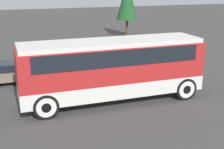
% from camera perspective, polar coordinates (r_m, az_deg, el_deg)
% --- Properties ---
extents(ground_plane, '(120.00, 120.00, 0.00)m').
position_cam_1_polar(ground_plane, '(16.69, -0.00, -4.86)').
color(ground_plane, '#423F3D').
extents(tour_bus, '(9.53, 2.52, 3.28)m').
position_cam_1_polar(tour_bus, '(16.10, 0.32, 1.76)').
color(tour_bus, silver).
rests_on(tour_bus, ground_plane).
extents(parked_car_near, '(4.69, 1.92, 1.29)m').
position_cam_1_polar(parked_car_near, '(20.55, -17.16, 0.51)').
color(parked_car_near, '#7A6B5B').
rests_on(parked_car_near, ground_plane).
extents(parked_car_mid, '(4.50, 1.91, 1.41)m').
position_cam_1_polar(parked_car_mid, '(23.04, -5.68, 2.99)').
color(parked_car_mid, maroon).
rests_on(parked_car_mid, ground_plane).
extents(tree_left, '(2.36, 2.36, 6.41)m').
position_cam_1_polar(tree_left, '(35.65, 2.80, 13.53)').
color(tree_left, brown).
rests_on(tree_left, ground_plane).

